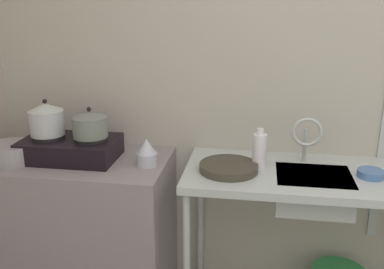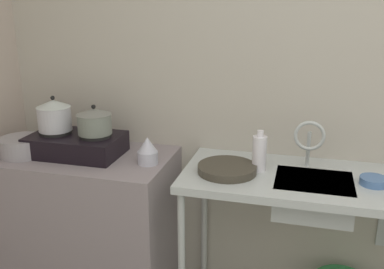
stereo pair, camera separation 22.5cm
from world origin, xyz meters
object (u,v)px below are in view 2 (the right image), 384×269
(faucet, at_px, (309,138))
(frying_pan, at_px, (227,169))
(pot_beside_stove, at_px, (22,146))
(sink_basin, at_px, (313,196))
(pot_on_left_burner, at_px, (54,115))
(pot_on_right_burner, at_px, (94,121))
(small_bowl_on_drainboard, at_px, (374,181))
(stove, at_px, (76,144))
(percolator, at_px, (148,151))
(bottle_by_sink, at_px, (259,153))

(faucet, distance_m, frying_pan, 0.44)
(pot_beside_stove, distance_m, faucet, 1.56)
(sink_basin, bearing_deg, pot_on_left_burner, 178.64)
(pot_on_right_burner, height_order, pot_beside_stove, pot_on_right_burner)
(pot_beside_stove, distance_m, small_bowl_on_drainboard, 1.85)
(pot_on_right_burner, bearing_deg, faucet, 4.74)
(stove, distance_m, faucet, 1.26)
(faucet, bearing_deg, pot_beside_stove, -173.24)
(faucet, relative_size, small_bowl_on_drainboard, 2.03)
(pot_on_left_burner, relative_size, frying_pan, 0.66)
(stove, xyz_separation_m, faucet, (1.25, 0.09, 0.11))
(percolator, bearing_deg, bottle_by_sink, 5.55)
(stove, xyz_separation_m, pot_beside_stove, (-0.29, -0.09, -0.01))
(stove, distance_m, bottle_by_sink, 1.02)
(pot_beside_stove, height_order, bottle_by_sink, bottle_by_sink)
(pot_beside_stove, bearing_deg, sink_basin, 2.01)
(pot_on_left_burner, distance_m, small_bowl_on_drainboard, 1.70)
(pot_on_right_burner, distance_m, sink_basin, 1.21)
(sink_basin, distance_m, faucet, 0.29)
(stove, relative_size, pot_on_left_burner, 2.57)
(frying_pan, bearing_deg, sink_basin, 1.80)
(stove, relative_size, sink_basin, 1.37)
(pot_on_left_burner, height_order, pot_beside_stove, pot_on_left_burner)
(faucet, relative_size, frying_pan, 0.88)
(stove, height_order, faucet, faucet)
(percolator, relative_size, frying_pan, 0.49)
(pot_on_right_burner, bearing_deg, sink_basin, -1.64)
(stove, relative_size, small_bowl_on_drainboard, 3.93)
(small_bowl_on_drainboard, bearing_deg, stove, 179.33)
(percolator, bearing_deg, small_bowl_on_drainboard, 0.76)
(percolator, bearing_deg, pot_beside_stove, -175.59)
(pot_on_right_burner, distance_m, pot_beside_stove, 0.44)
(percolator, height_order, frying_pan, percolator)
(frying_pan, bearing_deg, bottle_by_sink, 24.96)
(pot_beside_stove, bearing_deg, bottle_by_sink, 4.92)
(pot_on_left_burner, relative_size, bottle_by_sink, 0.93)
(percolator, xyz_separation_m, sink_basin, (0.86, -0.00, -0.16))
(pot_beside_stove, relative_size, percolator, 1.65)
(pot_beside_stove, height_order, percolator, percolator)
(stove, relative_size, frying_pan, 1.71)
(percolator, bearing_deg, sink_basin, -0.03)
(faucet, bearing_deg, small_bowl_on_drainboard, -20.04)
(percolator, bearing_deg, pot_on_left_burner, 176.61)
(pot_on_right_burner, relative_size, sink_basin, 0.51)
(frying_pan, bearing_deg, stove, 176.90)
(percolator, xyz_separation_m, small_bowl_on_drainboard, (1.13, 0.01, -0.05))
(bottle_by_sink, bearing_deg, faucet, 16.55)
(frying_pan, relative_size, bottle_by_sink, 1.40)
(pot_on_left_burner, distance_m, frying_pan, 1.01)
(pot_beside_stove, relative_size, sink_basin, 0.66)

